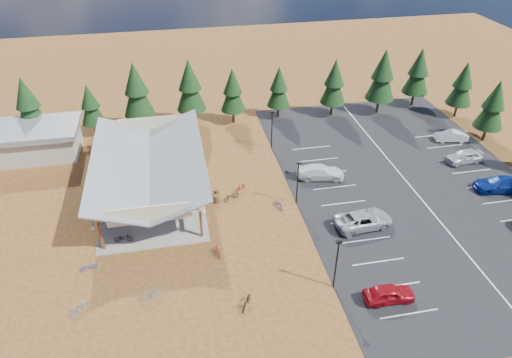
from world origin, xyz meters
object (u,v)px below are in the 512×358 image
object	(u,v)px
bike_16	(231,196)
lamp_post_2	(272,127)
bike_13	(151,295)
bike_15	(241,187)
trash_bin_0	(216,193)
bike_7	(170,166)
bike_6	(165,183)
bike_0	(123,238)
car_8	(465,156)
lamp_post_0	(337,261)
bike_12	(246,302)
bike_5	(161,210)
car_3	(321,172)
car_9	(451,136)
outbuilding	(35,141)
lamp_post_1	(298,180)
car_0	(389,294)
bike_pavilion	(149,163)
bike_14	(279,204)
car_7	(500,184)
bike_4	(184,215)
trash_bin_1	(216,199)
bike_10	(88,267)
bike_3	(128,170)
bike_11	(218,251)
car_2	(363,220)
bike_2	(140,176)
bike_1	(141,193)

from	to	relation	value
bike_16	lamp_post_2	bearing A→B (deg)	121.69
bike_13	bike_15	bearing A→B (deg)	127.83
trash_bin_0	bike_7	distance (m)	7.97
bike_13	bike_6	bearing A→B (deg)	157.47
bike_0	car_8	xyz separation A→B (m)	(40.02, 6.91, 0.27)
lamp_post_0	bike_12	size ratio (longest dim) A/B	2.72
bike_5	bike_6	world-z (taller)	bike_5
car_3	car_9	bearing A→B (deg)	-64.38
outbuilding	lamp_post_1	size ratio (longest dim) A/B	2.14
bike_15	car_0	bearing A→B (deg)	172.76
bike_pavilion	bike_15	distance (m)	10.24
lamp_post_0	trash_bin_0	xyz separation A→B (m)	(-8.21, 14.86, -2.53)
bike_12	lamp_post_2	bearing A→B (deg)	-78.68
bike_14	car_7	bearing A→B (deg)	-17.86
bike_4	car_9	size ratio (longest dim) A/B	0.39
trash_bin_1	bike_15	distance (m)	3.33
bike_4	bike_12	size ratio (longest dim) A/B	0.89
bike_15	lamp_post_0	bearing A→B (deg)	164.34
trash_bin_1	car_7	distance (m)	31.28
bike_0	bike_5	bearing A→B (deg)	-39.75
lamp_post_2	lamp_post_0	bearing A→B (deg)	-90.00
bike_10	bike_14	size ratio (longest dim) A/B	0.90
bike_5	car_0	distance (m)	23.61
bike_3	car_0	xyz separation A→B (m)	(21.68, -23.52, 0.17)
bike_3	bike_11	world-z (taller)	bike_3
lamp_post_0	trash_bin_0	world-z (taller)	lamp_post_0
bike_3	bike_13	size ratio (longest dim) A/B	0.89
bike_pavilion	car_2	size ratio (longest dim) A/B	3.30
car_0	car_3	bearing A→B (deg)	2.25
lamp_post_1	bike_2	xyz separation A→B (m)	(-16.45, 7.64, -2.38)
lamp_post_1	bike_10	xyz separation A→B (m)	(-20.74, -6.00, -2.57)
car_7	bike_6	bearing A→B (deg)	-92.78
bike_0	bike_12	xyz separation A→B (m)	(10.10, -9.89, -0.07)
lamp_post_2	car_0	distance (m)	26.69
bike_2	bike_12	world-z (taller)	bike_2
bike_11	car_3	bearing A→B (deg)	28.07
bike_1	bike_11	size ratio (longest dim) A/B	1.11
bike_14	car_0	world-z (taller)	car_0
bike_0	bike_1	distance (m)	7.21
lamp_post_2	car_9	xyz separation A→B (m)	(23.48, -2.73, -2.23)
bike_pavilion	lamp_post_1	size ratio (longest dim) A/B	3.77
lamp_post_1	bike_3	bearing A→B (deg)	152.56
bike_1	car_3	size ratio (longest dim) A/B	0.33
trash_bin_1	car_7	xyz separation A→B (m)	(31.04, -3.85, 0.39)
trash_bin_0	bike_3	world-z (taller)	bike_3
bike_7	car_2	bearing A→B (deg)	-122.41
car_0	car_9	distance (m)	30.62
lamp_post_0	bike_13	bearing A→B (deg)	174.17
car_0	bike_11	bearing A→B (deg)	60.79
lamp_post_1	bike_10	bearing A→B (deg)	-163.88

